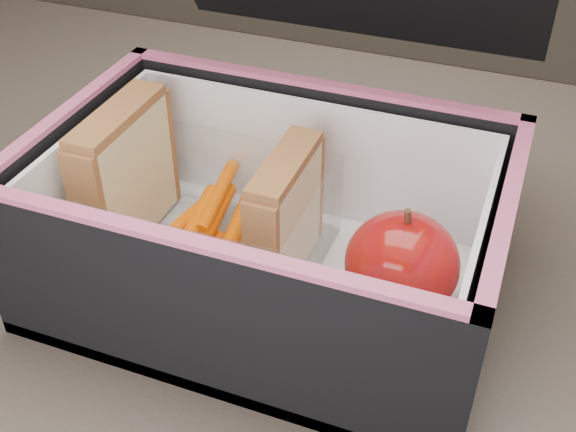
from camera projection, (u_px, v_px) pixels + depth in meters
name	position (u px, v px, depth m)	size (l,w,h in m)	color
kitchen_table	(325.00, 365.00, 0.59)	(1.20, 0.80, 0.75)	brown
lunch_bag	(272.00, 213.00, 0.49)	(0.31, 0.32, 0.29)	black
plastic_tub	(205.00, 215.00, 0.52)	(0.17, 0.12, 0.07)	white
sandwich_left	(126.00, 174.00, 0.53)	(0.03, 0.10, 0.11)	beige
sandwich_right	(286.00, 217.00, 0.50)	(0.02, 0.08, 0.10)	beige
carrot_sticks	(208.00, 231.00, 0.53)	(0.06, 0.15, 0.03)	#E16100
paper_napkin	(398.00, 300.00, 0.50)	(0.07, 0.07, 0.01)	white
red_apple	(402.00, 264.00, 0.47)	(0.10, 0.10, 0.08)	maroon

